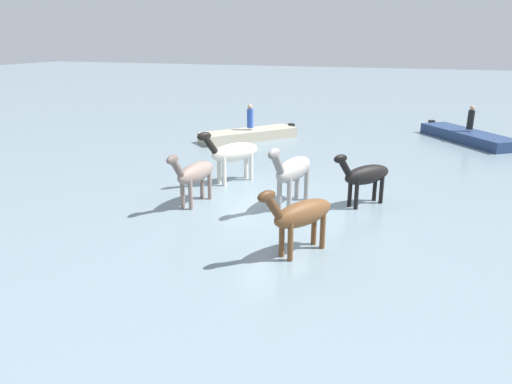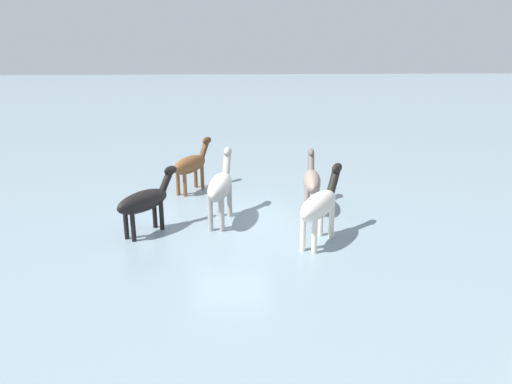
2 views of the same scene
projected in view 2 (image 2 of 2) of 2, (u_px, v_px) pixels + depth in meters
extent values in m
plane|color=gray|center=(231.00, 220.00, 14.90)|extent=(143.23, 143.23, 0.00)
ellipsoid|color=gray|center=(312.00, 181.00, 15.36)|extent=(1.89, 0.76, 0.62)
cylinder|color=gray|center=(306.00, 191.00, 16.05)|extent=(0.14, 0.14, 1.02)
cylinder|color=gray|center=(315.00, 191.00, 16.03)|extent=(0.14, 0.14, 1.02)
cylinder|color=gray|center=(307.00, 202.00, 15.00)|extent=(0.14, 0.14, 1.02)
cylinder|color=gray|center=(317.00, 202.00, 14.98)|extent=(0.14, 0.14, 1.02)
cylinder|color=#63544C|center=(311.00, 162.00, 16.18)|extent=(0.58, 0.28, 0.68)
ellipsoid|color=#63544C|center=(311.00, 152.00, 16.28)|extent=(0.52, 0.27, 0.27)
ellipsoid|color=black|center=(143.00, 201.00, 13.53)|extent=(1.72, 1.52, 0.60)
cylinder|color=black|center=(154.00, 212.00, 14.17)|extent=(0.13, 0.13, 0.98)
cylinder|color=black|center=(161.00, 214.00, 14.01)|extent=(0.13, 0.13, 0.98)
cylinder|color=black|center=(126.00, 222.00, 13.34)|extent=(0.13, 0.13, 0.98)
cylinder|color=black|center=(133.00, 224.00, 13.18)|extent=(0.13, 0.13, 0.98)
cylinder|color=black|center=(166.00, 180.00, 14.15)|extent=(0.56, 0.50, 0.66)
ellipsoid|color=black|center=(171.00, 170.00, 14.22)|extent=(0.51, 0.46, 0.26)
ellipsoid|color=#9E9993|center=(220.00, 187.00, 14.31)|extent=(2.16, 0.98, 0.70)
cylinder|color=#9E9993|center=(219.00, 199.00, 15.09)|extent=(0.15, 0.15, 1.15)
cylinder|color=#9E9993|center=(230.00, 199.00, 15.05)|extent=(0.15, 0.15, 1.15)
cylinder|color=#9E9993|center=(210.00, 212.00, 13.90)|extent=(0.15, 0.15, 1.15)
cylinder|color=#9E9993|center=(222.00, 212.00, 13.86)|extent=(0.15, 0.15, 1.15)
cylinder|color=slate|center=(226.00, 163.00, 15.22)|extent=(0.67, 0.35, 0.77)
ellipsoid|color=slate|center=(228.00, 152.00, 15.33)|extent=(0.60, 0.34, 0.31)
ellipsoid|color=silver|center=(319.00, 205.00, 12.81)|extent=(2.00, 1.57, 0.67)
cylinder|color=silver|center=(321.00, 217.00, 13.55)|extent=(0.15, 0.15, 1.10)
cylinder|color=silver|center=(332.00, 219.00, 13.40)|extent=(0.15, 0.15, 1.10)
cylinder|color=silver|center=(303.00, 231.00, 12.56)|extent=(0.15, 0.15, 1.10)
cylinder|color=silver|center=(315.00, 233.00, 12.41)|extent=(0.15, 0.15, 1.10)
cylinder|color=black|center=(334.00, 180.00, 13.56)|extent=(0.64, 0.52, 0.73)
ellipsoid|color=black|center=(337.00, 168.00, 13.65)|extent=(0.58, 0.49, 0.29)
ellipsoid|color=brown|center=(190.00, 165.00, 17.45)|extent=(1.87, 1.41, 0.62)
cylinder|color=brown|center=(196.00, 174.00, 18.13)|extent=(0.14, 0.14, 1.02)
cylinder|color=brown|center=(202.00, 175.00, 18.00)|extent=(0.14, 0.14, 1.02)
cylinder|color=brown|center=(178.00, 181.00, 17.19)|extent=(0.14, 0.14, 1.02)
cylinder|color=brown|center=(185.00, 182.00, 17.06)|extent=(0.14, 0.14, 1.02)
cylinder|color=#50311A|center=(204.00, 149.00, 18.16)|extent=(0.59, 0.47, 0.68)
ellipsoid|color=#50311A|center=(207.00, 140.00, 18.24)|extent=(0.54, 0.44, 0.27)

